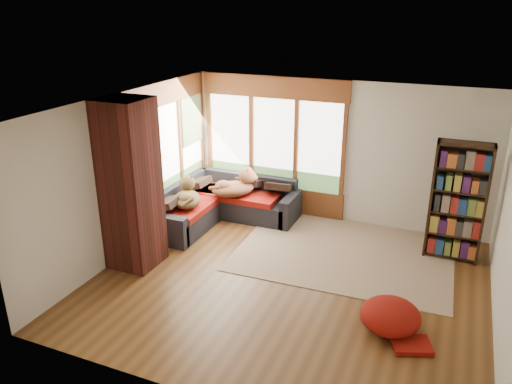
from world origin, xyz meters
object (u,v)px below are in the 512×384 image
Objects in this scene: dog_tan at (236,181)px; dog_brindle at (187,191)px; brick_chimney at (130,185)px; sectional_sofa at (221,203)px; bookshelf at (458,202)px; pouf at (391,315)px; area_rug at (344,252)px.

dog_brindle is at bearing -172.64° from dog_tan.
brick_chimney is 2.32m from sectional_sofa.
brick_chimney reaches higher than bookshelf.
brick_chimney is at bearing 145.95° from dog_brindle.
brick_chimney is at bearing 176.71° from pouf.
pouf is at bearing -78.84° from dog_tan.
brick_chimney is 2.30m from dog_tan.
brick_chimney is at bearing -104.44° from sectional_sofa.
sectional_sofa is 0.65× the size of area_rug.
dog_brindle reaches higher than area_rug.
area_rug is 1.77× the size of bookshelf.
bookshelf reaches higher than area_rug.
area_rug is 3.99× the size of dog_brindle.
pouf is 4.16m from dog_brindle.
sectional_sofa is (0.45, 2.05, -1.00)m from brick_chimney.
pouf is (-0.60, -2.30, -0.74)m from bookshelf.
brick_chimney is at bearing -155.48° from bookshelf.
dog_tan is at bearing 143.84° from pouf.
dog_brindle is (0.14, 1.37, -0.56)m from brick_chimney.
pouf is at bearing -140.95° from dog_brindle.
bookshelf reaches higher than dog_tan.
dog_brindle is (-4.40, -0.70, -0.21)m from bookshelf.
sectional_sofa reaches higher than area_rug.
area_rug is at bearing -55.85° from dog_tan.
brick_chimney is 0.77× the size of area_rug.
sectional_sofa is 2.58× the size of dog_brindle.
area_rug is at bearing 118.80° from pouf.
sectional_sofa is 4.15m from bookshelf.
dog_tan reaches higher than area_rug.
brick_chimney is 1.36× the size of bookshelf.
area_rug is 2.37m from dog_tan.
brick_chimney reaches higher than dog_tan.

